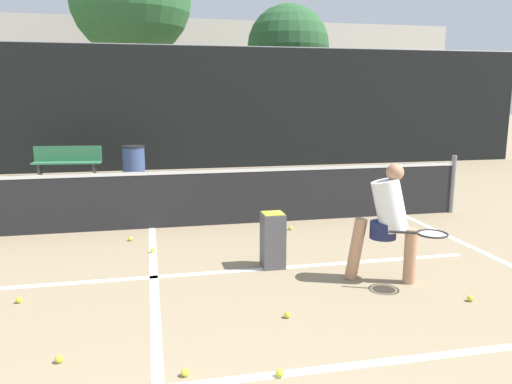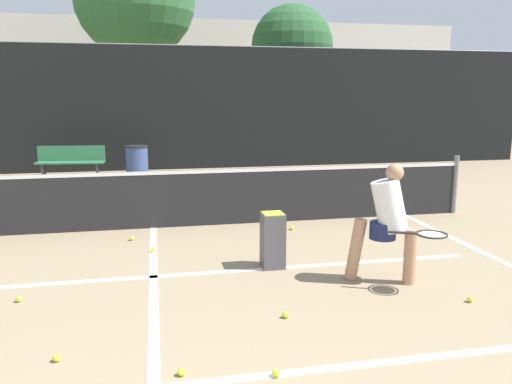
% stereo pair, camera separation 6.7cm
% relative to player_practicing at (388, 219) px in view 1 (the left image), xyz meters
% --- Properties ---
extents(court_service_line, '(8.25, 0.10, 0.01)m').
position_rel_player_practicing_xyz_m(court_service_line, '(-2.67, 0.70, -0.75)').
color(court_service_line, white).
rests_on(court_service_line, ground).
extents(court_center_mark, '(0.10, 4.70, 0.01)m').
position_rel_player_practicing_xyz_m(court_center_mark, '(-2.67, 0.66, -0.75)').
color(court_center_mark, white).
rests_on(court_center_mark, ground).
extents(court_sideline_right, '(0.10, 5.70, 0.01)m').
position_rel_player_practicing_xyz_m(court_sideline_right, '(1.84, 0.66, -0.75)').
color(court_sideline_right, white).
rests_on(court_sideline_right, ground).
extents(net, '(11.09, 0.09, 1.07)m').
position_rel_player_practicing_xyz_m(net, '(-2.67, 3.01, -0.24)').
color(net, slate).
rests_on(net, ground).
extents(fence_back, '(24.00, 0.06, 3.59)m').
position_rel_player_practicing_xyz_m(fence_back, '(-2.67, 9.77, 1.04)').
color(fence_back, black).
rests_on(fence_back, ground).
extents(player_practicing, '(1.01, 0.88, 1.41)m').
position_rel_player_practicing_xyz_m(player_practicing, '(0.00, 0.00, 0.00)').
color(player_practicing, tan).
rests_on(player_practicing, ground).
extents(tennis_ball_scattered_0, '(0.07, 0.07, 0.07)m').
position_rel_player_practicing_xyz_m(tennis_ball_scattered_0, '(-2.46, -1.55, -0.72)').
color(tennis_ball_scattered_0, '#D1E033').
rests_on(tennis_ball_scattered_0, ground).
extents(tennis_ball_scattered_1, '(0.07, 0.07, 0.07)m').
position_rel_player_practicing_xyz_m(tennis_ball_scattered_1, '(-0.46, 2.43, -0.72)').
color(tennis_ball_scattered_1, '#D1E033').
rests_on(tennis_ball_scattered_1, ground).
extents(tennis_ball_scattered_2, '(0.07, 0.07, 0.07)m').
position_rel_player_practicing_xyz_m(tennis_ball_scattered_2, '(0.62, -0.74, -0.72)').
color(tennis_ball_scattered_2, '#D1E033').
rests_on(tennis_ball_scattered_2, ground).
extents(tennis_ball_scattered_3, '(0.07, 0.07, 0.07)m').
position_rel_player_practicing_xyz_m(tennis_ball_scattered_3, '(-3.45, -1.13, -0.72)').
color(tennis_ball_scattered_3, '#D1E033').
rests_on(tennis_ball_scattered_3, ground).
extents(tennis_ball_scattered_4, '(0.07, 0.07, 0.07)m').
position_rel_player_practicing_xyz_m(tennis_ball_scattered_4, '(-1.39, -0.72, -0.72)').
color(tennis_ball_scattered_4, '#D1E033').
rests_on(tennis_ball_scattered_4, ground).
extents(tennis_ball_scattered_5, '(0.07, 0.07, 0.07)m').
position_rel_player_practicing_xyz_m(tennis_ball_scattered_5, '(-4.07, 0.23, -0.72)').
color(tennis_ball_scattered_5, '#D1E033').
rests_on(tennis_ball_scattered_5, ground).
extents(tennis_ball_scattered_7, '(0.07, 0.07, 0.07)m').
position_rel_player_practicing_xyz_m(tennis_ball_scattered_7, '(-2.67, 1.68, -0.72)').
color(tennis_ball_scattered_7, '#D1E033').
rests_on(tennis_ball_scattered_7, ground).
extents(tennis_ball_scattered_8, '(0.07, 0.07, 0.07)m').
position_rel_player_practicing_xyz_m(tennis_ball_scattered_8, '(-1.74, -1.72, -0.72)').
color(tennis_ball_scattered_8, '#D1E033').
rests_on(tennis_ball_scattered_8, ground).
extents(tennis_ball_scattered_9, '(0.07, 0.07, 0.07)m').
position_rel_player_practicing_xyz_m(tennis_ball_scattered_9, '(-2.99, 2.34, -0.72)').
color(tennis_ball_scattered_9, '#D1E033').
rests_on(tennis_ball_scattered_9, ground).
extents(tennis_ball_scattered_10, '(0.07, 0.07, 0.07)m').
position_rel_player_practicing_xyz_m(tennis_ball_scattered_10, '(-0.87, 1.86, -0.72)').
color(tennis_ball_scattered_10, '#D1E033').
rests_on(tennis_ball_scattered_10, ground).
extents(ball_hopper, '(0.28, 0.28, 0.71)m').
position_rel_player_practicing_xyz_m(ball_hopper, '(-1.17, 0.76, -0.38)').
color(ball_hopper, '#4C4C51').
rests_on(ball_hopper, ground).
extents(courtside_bench, '(1.75, 0.56, 0.86)m').
position_rel_player_practicing_xyz_m(courtside_bench, '(-4.76, 8.50, -0.28)').
color(courtside_bench, '#33724C').
rests_on(courtside_bench, ground).
extents(trash_bin, '(0.62, 0.62, 0.83)m').
position_rel_player_practicing_xyz_m(trash_bin, '(-3.08, 8.63, -0.34)').
color(trash_bin, '#384C7F').
rests_on(trash_bin, ground).
extents(parked_car, '(1.90, 4.42, 1.35)m').
position_rel_player_practicing_xyz_m(parked_car, '(2.19, 13.60, -0.18)').
color(parked_car, navy).
rests_on(parked_car, ground).
extents(tree_west, '(3.23, 3.23, 5.68)m').
position_rel_player_practicing_xyz_m(tree_west, '(2.87, 14.57, 3.29)').
color(tree_west, brown).
rests_on(tree_west, ground).
extents(tree_mid, '(3.65, 3.65, 4.12)m').
position_rel_player_practicing_xyz_m(tree_mid, '(-7.72, 15.78, 2.88)').
color(tree_mid, brown).
rests_on(tree_mid, ground).
extents(building_far, '(36.00, 2.40, 6.29)m').
position_rel_player_practicing_xyz_m(building_far, '(-2.67, 24.62, 2.39)').
color(building_far, beige).
rests_on(building_far, ground).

